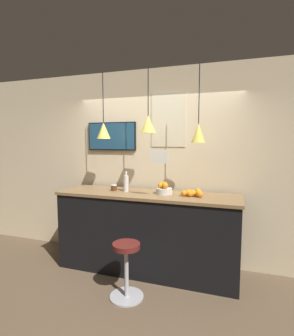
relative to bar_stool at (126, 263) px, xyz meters
name	(u,v)px	position (x,y,z in m)	size (l,w,h in m)	color
ground_plane	(131,293)	(0.02, 0.10, -0.41)	(14.00, 14.00, 0.00)	brown
back_wall	(157,166)	(0.02, 1.16, 1.04)	(8.00, 0.06, 2.90)	beige
service_counter	(147,232)	(0.02, 0.70, 0.14)	(2.52, 0.70, 1.11)	black
bar_stool	(126,263)	(0.00, 0.00, 0.00)	(0.40, 0.40, 0.65)	#B7B7BC
fruit_bowl	(164,189)	(0.25, 0.72, 0.76)	(0.22, 0.22, 0.17)	beige
orange_pile	(193,193)	(0.64, 0.71, 0.74)	(0.29, 0.25, 0.09)	orange
juice_bottle	(126,183)	(-0.31, 0.72, 0.82)	(0.07, 0.07, 0.29)	silver
spread_jar	(114,188)	(-0.50, 0.72, 0.74)	(0.09, 0.09, 0.08)	#562D19
pendant_lamp_left	(104,130)	(-0.67, 0.75, 1.57)	(0.20, 0.20, 0.94)	black
pendant_lamp_middle	(148,124)	(0.02, 0.75, 1.64)	(0.21, 0.21, 0.86)	black
pendant_lamp_right	(198,133)	(0.70, 0.75, 1.52)	(0.18, 0.18, 0.99)	black
mounted_tv	(112,136)	(-0.71, 1.10, 1.49)	(0.81, 0.04, 0.44)	black
hanging_menu_board	(159,156)	(0.27, 0.43, 1.22)	(0.24, 0.01, 0.17)	white
wall_poster	(168,120)	(0.21, 1.12, 1.73)	(0.52, 0.01, 0.80)	beige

